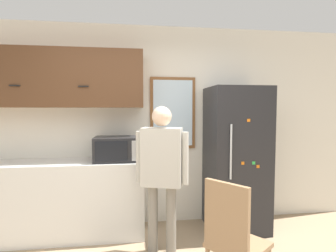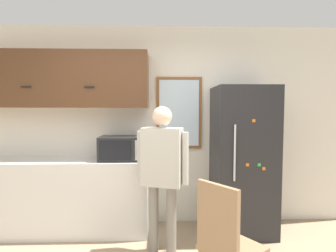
{
  "view_description": "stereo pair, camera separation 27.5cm",
  "coord_description": "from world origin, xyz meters",
  "px_view_note": "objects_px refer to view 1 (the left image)",
  "views": [
    {
      "loc": [
        -0.15,
        -1.67,
        1.58
      ],
      "look_at": [
        0.21,
        1.05,
        1.4
      ],
      "focal_mm": 28.0,
      "sensor_mm": 36.0,
      "label": 1
    },
    {
      "loc": [
        0.12,
        -1.7,
        1.58
      ],
      "look_at": [
        0.21,
        1.05,
        1.4
      ],
      "focal_mm": 28.0,
      "sensor_mm": 36.0,
      "label": 2
    }
  ],
  "objects_px": {
    "microwave": "(117,149)",
    "chair": "(233,236)",
    "person": "(162,165)",
    "refrigerator": "(236,159)"
  },
  "relations": [
    {
      "from": "microwave",
      "to": "chair",
      "type": "xyz_separation_m",
      "value": [
        1.01,
        -1.29,
        -0.55
      ]
    },
    {
      "from": "person",
      "to": "chair",
      "type": "bearing_deg",
      "value": -40.48
    },
    {
      "from": "refrigerator",
      "to": "chair",
      "type": "height_order",
      "value": "refrigerator"
    },
    {
      "from": "microwave",
      "to": "refrigerator",
      "type": "bearing_deg",
      "value": -0.92
    },
    {
      "from": "microwave",
      "to": "person",
      "type": "height_order",
      "value": "person"
    },
    {
      "from": "microwave",
      "to": "person",
      "type": "relative_size",
      "value": 0.33
    },
    {
      "from": "chair",
      "to": "refrigerator",
      "type": "bearing_deg",
      "value": -60.06
    },
    {
      "from": "microwave",
      "to": "chair",
      "type": "bearing_deg",
      "value": -52.13
    },
    {
      "from": "person",
      "to": "chair",
      "type": "relative_size",
      "value": 1.6
    },
    {
      "from": "refrigerator",
      "to": "chair",
      "type": "distance_m",
      "value": 1.43
    }
  ]
}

